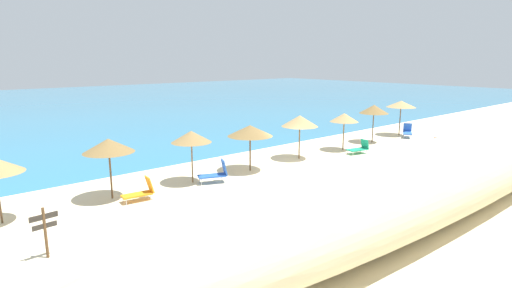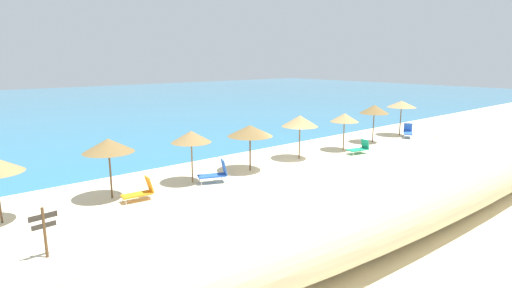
# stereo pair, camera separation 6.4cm
# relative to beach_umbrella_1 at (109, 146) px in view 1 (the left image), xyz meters

# --- Properties ---
(ground_plane) EXTENTS (160.00, 160.00, 0.00)m
(ground_plane) POSITION_rel_beach_umbrella_1_xyz_m (9.54, -2.18, -2.40)
(ground_plane) COLOR beige
(sea_water) EXTENTS (160.00, 74.48, 0.01)m
(sea_water) POSITION_rel_beach_umbrella_1_xyz_m (9.54, 40.62, -2.40)
(sea_water) COLOR teal
(sea_water) RESTS_ON ground_plane
(dune_ridge) EXTENTS (36.56, 4.11, 2.97)m
(dune_ridge) POSITION_rel_beach_umbrella_1_xyz_m (12.13, -10.23, -0.92)
(dune_ridge) COLOR beige
(dune_ridge) RESTS_ON ground_plane
(beach_umbrella_1) EXTENTS (2.21, 2.21, 2.72)m
(beach_umbrella_1) POSITION_rel_beach_umbrella_1_xyz_m (0.00, 0.00, 0.00)
(beach_umbrella_1) COLOR brown
(beach_umbrella_1) RESTS_ON ground_plane
(beach_umbrella_2) EXTENTS (1.99, 1.99, 2.64)m
(beach_umbrella_2) POSITION_rel_beach_umbrella_1_xyz_m (4.01, -0.28, -0.06)
(beach_umbrella_2) COLOR brown
(beach_umbrella_2) RESTS_ON ground_plane
(beach_umbrella_3) EXTENTS (2.48, 2.48, 2.56)m
(beach_umbrella_3) POSITION_rel_beach_umbrella_1_xyz_m (7.65, -0.42, -0.15)
(beach_umbrella_3) COLOR brown
(beach_umbrella_3) RESTS_ON ground_plane
(beach_umbrella_4) EXTENTS (2.25, 2.25, 2.72)m
(beach_umbrella_4) POSITION_rel_beach_umbrella_1_xyz_m (11.74, -0.26, -0.03)
(beach_umbrella_4) COLOR brown
(beach_umbrella_4) RESTS_ON ground_plane
(beach_umbrella_5) EXTENTS (1.91, 1.91, 2.53)m
(beach_umbrella_5) POSITION_rel_beach_umbrella_1_xyz_m (15.80, -0.51, -0.17)
(beach_umbrella_5) COLOR brown
(beach_umbrella_5) RESTS_ON ground_plane
(beach_umbrella_6) EXTENTS (2.12, 2.12, 2.80)m
(beach_umbrella_6) POSITION_rel_beach_umbrella_1_xyz_m (19.64, -0.25, 0.07)
(beach_umbrella_6) COLOR brown
(beach_umbrella_6) RESTS_ON ground_plane
(beach_umbrella_7) EXTENTS (2.31, 2.31, 2.81)m
(beach_umbrella_7) POSITION_rel_beach_umbrella_1_xyz_m (23.78, -0.00, 0.13)
(beach_umbrella_7) COLOR brown
(beach_umbrella_7) RESTS_ON ground_plane
(lounge_chair_0) EXTENTS (1.57, 1.13, 1.17)m
(lounge_chair_0) POSITION_rel_beach_umbrella_1_xyz_m (4.88, -1.06, -1.90)
(lounge_chair_0) COLOR blue
(lounge_chair_0) RESTS_ON ground_plane
(lounge_chair_1) EXTENTS (1.41, 0.70, 1.03)m
(lounge_chair_1) POSITION_rel_beach_umbrella_1_xyz_m (0.87, -1.09, -2.00)
(lounge_chair_1) COLOR orange
(lounge_chair_1) RESTS_ON ground_plane
(lounge_chair_2) EXTENTS (1.58, 1.30, 1.07)m
(lounge_chair_2) POSITION_rel_beach_umbrella_1_xyz_m (23.43, -0.92, -1.94)
(lounge_chair_2) COLOR blue
(lounge_chair_2) RESTS_ON ground_plane
(lounge_chair_3) EXTENTS (1.52, 0.95, 0.90)m
(lounge_chair_3) POSITION_rel_beach_umbrella_1_xyz_m (15.76, -1.86, -2.04)
(lounge_chair_3) COLOR #199972
(lounge_chair_3) RESTS_ON ground_plane
(wooden_signpost) EXTENTS (0.84, 0.11, 1.65)m
(wooden_signpost) POSITION_rel_beach_umbrella_1_xyz_m (-3.68, -4.15, -1.42)
(wooden_signpost) COLOR brown
(wooden_signpost) RESTS_ON ground_plane
(cooler_box) EXTENTS (0.63, 0.66, 0.43)m
(cooler_box) POSITION_rel_beach_umbrella_1_xyz_m (22.85, -3.68, -2.19)
(cooler_box) COLOR red
(cooler_box) RESTS_ON ground_plane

